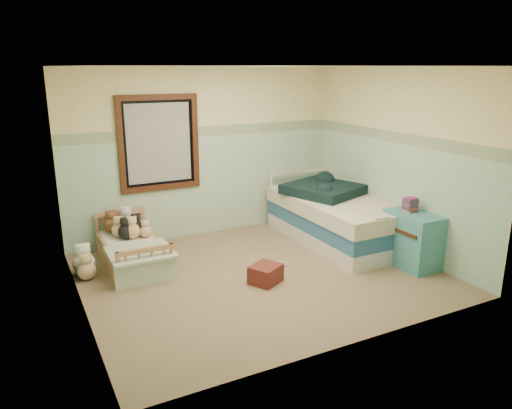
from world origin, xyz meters
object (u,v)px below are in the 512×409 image
plush_floor_tan (87,271)px  red_pillow (266,274)px  dresser (413,240)px  floor_book (275,265)px  toddler_bed_frame (133,257)px  plush_floor_cream (84,264)px  twin_bed_frame (336,234)px

plush_floor_tan → red_pillow: size_ratio=0.65×
dresser → floor_book: bearing=153.7°
red_pillow → floor_book: 0.52m
toddler_bed_frame → dresser: size_ratio=1.98×
plush_floor_tan → floor_book: plush_floor_tan is taller
plush_floor_cream → floor_book: plush_floor_cream is taller
plush_floor_tan → plush_floor_cream: bearing=90.0°
plush_floor_tan → twin_bed_frame: bearing=-4.5°
twin_bed_frame → toddler_bed_frame: bearing=170.1°
dresser → floor_book: size_ratio=2.84×
plush_floor_tan → dresser: bearing=-21.0°
dresser → twin_bed_frame: bearing=105.0°
toddler_bed_frame → plush_floor_tan: plush_floor_tan is taller
plush_floor_cream → plush_floor_tan: size_ratio=1.23×
dresser → floor_book: (-1.59, 0.79, -0.34)m
plush_floor_tan → red_pillow: bearing=-29.5°
dresser → red_pillow: bearing=168.3°
dresser → floor_book: dresser is taller
red_pillow → toddler_bed_frame: bearing=134.4°
twin_bed_frame → red_pillow: 1.79m
plush_floor_cream → red_pillow: (1.89, -1.25, -0.03)m
dresser → red_pillow: (-1.93, 0.40, -0.24)m
toddler_bed_frame → plush_floor_tan: (-0.62, -0.23, 0.02)m
plush_floor_tan → red_pillow: plush_floor_tan is taller
plush_floor_cream → dresser: bearing=-23.3°
twin_bed_frame → red_pillow: twin_bed_frame is taller
dresser → red_pillow: 1.99m
toddler_bed_frame → floor_book: bearing=-29.5°
plush_floor_tan → floor_book: (2.23, -0.68, -0.10)m
twin_bed_frame → plush_floor_tan: bearing=175.5°
floor_book → plush_floor_tan: bearing=162.1°
plush_floor_cream → red_pillow: bearing=-33.4°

